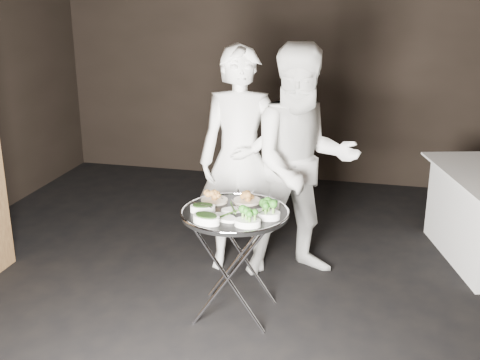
% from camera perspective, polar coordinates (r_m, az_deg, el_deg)
% --- Properties ---
extents(floor, '(6.00, 7.00, 0.05)m').
position_cam_1_polar(floor, '(4.09, 0.90, -15.36)').
color(floor, black).
rests_on(floor, ground).
extents(wall_back, '(6.00, 0.05, 3.00)m').
position_cam_1_polar(wall_back, '(6.93, 7.49, 12.01)').
color(wall_back, black).
rests_on(wall_back, floor).
extents(tray_stand, '(0.52, 0.44, 0.76)m').
position_cam_1_polar(tray_stand, '(4.18, -0.48, -7.47)').
color(tray_stand, silver).
rests_on(tray_stand, floor).
extents(serving_tray, '(0.74, 0.74, 0.04)m').
position_cam_1_polar(serving_tray, '(4.05, -0.50, -3.14)').
color(serving_tray, black).
rests_on(serving_tray, tray_stand).
extents(potato_plate_a, '(0.20, 0.20, 0.07)m').
position_cam_1_polar(potato_plate_a, '(4.22, -2.44, -1.67)').
color(potato_plate_a, beige).
rests_on(potato_plate_a, serving_tray).
extents(potato_plate_b, '(0.19, 0.19, 0.07)m').
position_cam_1_polar(potato_plate_b, '(4.21, 0.67, -1.69)').
color(potato_plate_b, beige).
rests_on(potato_plate_b, serving_tray).
extents(greens_bowl, '(0.12, 0.12, 0.07)m').
position_cam_1_polar(greens_bowl, '(4.10, 2.97, -2.25)').
color(greens_bowl, white).
rests_on(greens_bowl, serving_tray).
extents(asparagus_plate_a, '(0.18, 0.14, 0.03)m').
position_cam_1_polar(asparagus_plate_a, '(4.05, -0.67, -2.76)').
color(asparagus_plate_a, white).
rests_on(asparagus_plate_a, serving_tray).
extents(asparagus_plate_b, '(0.22, 0.19, 0.04)m').
position_cam_1_polar(asparagus_plate_b, '(3.91, -1.48, -3.50)').
color(asparagus_plate_b, white).
rests_on(asparagus_plate_b, serving_tray).
extents(spinach_bowl_a, '(0.19, 0.14, 0.07)m').
position_cam_1_polar(spinach_bowl_a, '(4.04, -3.55, -2.60)').
color(spinach_bowl_a, white).
rests_on(spinach_bowl_a, serving_tray).
extents(spinach_bowl_b, '(0.22, 0.18, 0.08)m').
position_cam_1_polar(spinach_bowl_b, '(3.85, -3.22, -3.59)').
color(spinach_bowl_b, white).
rests_on(spinach_bowl_b, serving_tray).
extents(broccoli_bowl_a, '(0.19, 0.14, 0.07)m').
position_cam_1_polar(broccoli_bowl_a, '(3.93, 2.55, -3.17)').
color(broccoli_bowl_a, white).
rests_on(broccoli_bowl_a, serving_tray).
extents(broccoli_bowl_b, '(0.18, 0.14, 0.07)m').
position_cam_1_polar(broccoli_bowl_b, '(3.80, 0.73, -3.93)').
color(broccoli_bowl_b, white).
rests_on(broccoli_bowl_b, serving_tray).
extents(serving_utensils, '(0.58, 0.44, 0.01)m').
position_cam_1_polar(serving_utensils, '(4.08, -0.04, -2.04)').
color(serving_utensils, silver).
rests_on(serving_utensils, serving_tray).
extents(waiter_left, '(0.71, 0.52, 1.81)m').
position_cam_1_polar(waiter_left, '(4.73, 0.05, 1.83)').
color(waiter_left, white).
rests_on(waiter_left, floor).
extents(waiter_right, '(1.09, 0.98, 1.83)m').
position_cam_1_polar(waiter_right, '(4.63, 5.97, 1.56)').
color(waiter_right, white).
rests_on(waiter_right, floor).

